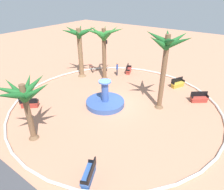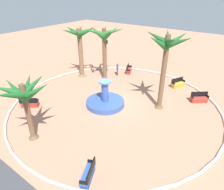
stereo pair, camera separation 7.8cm
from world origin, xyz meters
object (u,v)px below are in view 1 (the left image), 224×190
(palm_tree_far_side, at_px, (24,96))
(bench_west, at_px, (128,70))
(palm_tree_mid_plaza, at_px, (80,41))
(bench_east, at_px, (178,84))
(bench_north, at_px, (29,104))
(bench_southwest, at_px, (89,175))
(bicycle_red_frame, at_px, (91,68))
(fountain, at_px, (105,102))
(person_cyclist_helmet, at_px, (117,68))
(lamppost, at_px, (106,53))
(palm_tree_near_fountain, at_px, (104,40))
(palm_tree_by_curb, at_px, (166,52))
(bench_southeast, at_px, (199,98))

(palm_tree_far_side, bearing_deg, bench_west, -86.04)
(palm_tree_mid_plaza, height_order, bench_east, palm_tree_mid_plaza)
(palm_tree_far_side, relative_size, bench_north, 2.93)
(bench_southwest, bearing_deg, bicycle_red_frame, -49.61)
(fountain, relative_size, bench_southwest, 2.13)
(bench_north, height_order, bench_southwest, same)
(bench_east, bearing_deg, fountain, 61.86)
(palm_tree_far_side, xyz_separation_m, person_cyclist_helmet, (1.72, -13.26, -2.59))
(bench_east, bearing_deg, lamppost, 4.55)
(palm_tree_near_fountain, bearing_deg, bench_north, 79.87)
(palm_tree_far_side, distance_m, lamppost, 14.23)
(palm_tree_by_curb, bearing_deg, bench_southwest, 89.79)
(bench_west, bearing_deg, palm_tree_near_fountain, 68.67)
(lamppost, bearing_deg, palm_tree_near_fountain, 123.51)
(palm_tree_near_fountain, xyz_separation_m, bench_southeast, (-10.64, -0.92, -4.27))
(lamppost, bearing_deg, palm_tree_mid_plaza, 67.29)
(palm_tree_mid_plaza, distance_m, bicycle_red_frame, 4.33)
(palm_tree_by_curb, bearing_deg, bench_north, 35.53)
(bench_southeast, bearing_deg, person_cyclist_helmet, -4.82)
(bench_southwest, bearing_deg, person_cyclist_helmet, -61.56)
(bicycle_red_frame, relative_size, person_cyclist_helmet, 0.92)
(palm_tree_mid_plaza, distance_m, lamppost, 3.87)
(bench_north, height_order, lamppost, lamppost)
(palm_tree_near_fountain, xyz_separation_m, person_cyclist_helmet, (-0.61, -1.76, -3.71))
(palm_tree_near_fountain, height_order, palm_tree_mid_plaza, palm_tree_near_fountain)
(fountain, xyz_separation_m, bench_east, (-4.11, -7.69, 0.01))
(palm_tree_near_fountain, relative_size, bicycle_red_frame, 4.10)
(person_cyclist_helmet, bearing_deg, fountain, 115.57)
(bench_southeast, relative_size, bench_southwest, 0.94)
(palm_tree_far_side, bearing_deg, palm_tree_near_fountain, -78.55)
(fountain, xyz_separation_m, palm_tree_near_fountain, (3.73, -4.77, 4.28))
(fountain, distance_m, palm_tree_by_curb, 6.92)
(lamppost, bearing_deg, palm_tree_by_curb, 154.99)
(bench_west, xyz_separation_m, bicycle_red_frame, (4.23, 2.36, 0.04))
(bench_southwest, relative_size, person_cyclist_helmet, 1.03)
(palm_tree_mid_plaza, height_order, palm_tree_far_side, palm_tree_mid_plaza)
(palm_tree_mid_plaza, xyz_separation_m, palm_tree_far_side, (-5.09, 10.53, -0.76))
(fountain, distance_m, palm_tree_mid_plaza, 8.49)
(bench_east, xyz_separation_m, bicycle_red_frame, (10.77, 1.95, 0.04))
(fountain, relative_size, bench_southeast, 2.26)
(bench_east, height_order, bench_north, same)
(bench_southeast, relative_size, lamppost, 0.38)
(bench_southwest, relative_size, lamppost, 0.40)
(bench_west, bearing_deg, fountain, 106.69)
(palm_tree_by_curb, height_order, bench_north, palm_tree_by_curb)
(bench_southeast, relative_size, bicycle_red_frame, 1.05)
(bench_east, relative_size, bench_north, 1.06)
(lamppost, xyz_separation_m, bicycle_red_frame, (1.48, 1.21, -2.03))
(palm_tree_by_curb, xyz_separation_m, palm_tree_far_side, (5.67, 9.27, -1.66))
(bench_southeast, bearing_deg, lamppost, -5.99)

